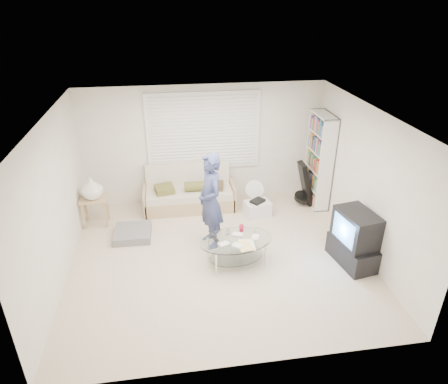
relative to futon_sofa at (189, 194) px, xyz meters
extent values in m
plane|color=#C0AD96|center=(0.37, -1.87, -0.30)|extent=(5.00, 5.00, 0.00)
cube|color=white|center=(0.37, 0.38, 0.95)|extent=(5.00, 0.02, 2.50)
cube|color=white|center=(0.37, -4.12, 0.95)|extent=(5.00, 0.02, 2.50)
cube|color=white|center=(-2.13, -1.87, 0.95)|extent=(0.02, 4.50, 2.50)
cube|color=white|center=(2.87, -1.87, 0.95)|extent=(0.02, 4.50, 2.50)
cube|color=white|center=(0.37, -1.87, 2.20)|extent=(5.00, 4.50, 0.02)
cube|color=white|center=(0.37, 0.35, 1.25)|extent=(2.32, 0.06, 1.62)
cube|color=black|center=(0.37, 0.34, 1.25)|extent=(2.20, 0.01, 1.50)
cube|color=silver|center=(0.37, 0.31, 1.25)|extent=(2.16, 0.04, 1.50)
cube|color=silver|center=(0.37, 0.33, 1.25)|extent=(2.32, 0.08, 1.62)
cube|color=tan|center=(0.00, -0.04, -0.16)|extent=(1.83, 0.73, 0.29)
cube|color=beige|center=(0.00, -0.06, 0.06)|extent=(1.75, 0.68, 0.15)
cube|color=beige|center=(0.00, 0.25, 0.34)|extent=(1.75, 0.20, 0.56)
cube|color=tan|center=(-0.91, -0.04, -0.05)|extent=(0.05, 0.73, 0.51)
cube|color=tan|center=(0.91, -0.04, -0.05)|extent=(0.05, 0.73, 0.51)
cube|color=#4D4C22|center=(-0.50, -0.09, 0.20)|extent=(0.43, 0.43, 0.13)
cylinder|color=#4D4C22|center=(0.14, -0.12, 0.24)|extent=(0.46, 0.20, 0.20)
cube|color=#463323|center=(0.55, -0.06, 0.19)|extent=(0.38, 0.38, 0.11)
cube|color=slate|center=(-1.13, -0.99, -0.23)|extent=(0.68, 0.68, 0.15)
cube|color=tan|center=(-1.85, -0.41, 0.26)|extent=(0.51, 0.41, 0.04)
cube|color=tan|center=(-2.06, -0.57, -0.03)|extent=(0.04, 0.04, 0.55)
cube|color=tan|center=(-1.65, -0.57, -0.03)|extent=(0.04, 0.04, 0.55)
cube|color=tan|center=(-2.06, -0.26, -0.03)|extent=(0.04, 0.04, 0.55)
cube|color=tan|center=(-1.65, -0.26, -0.03)|extent=(0.04, 0.04, 0.55)
imported|color=white|center=(-1.85, -0.41, 0.49)|extent=(0.41, 0.41, 0.43)
cube|color=white|center=(2.70, -0.21, 0.68)|extent=(0.31, 0.83, 1.97)
cube|color=black|center=(2.44, -0.25, 0.20)|extent=(0.35, 0.35, 0.95)
cylinder|color=black|center=(2.40, -0.25, -0.12)|extent=(0.35, 0.36, 0.17)
cylinder|color=white|center=(1.33, -0.22, -0.29)|extent=(0.26, 0.26, 0.03)
cylinder|color=white|center=(1.33, -0.22, -0.12)|extent=(0.04, 0.04, 0.33)
cylinder|color=white|center=(1.33, -0.22, 0.15)|extent=(0.40, 0.22, 0.39)
cylinder|color=white|center=(1.33, -0.22, 0.15)|extent=(0.11, 0.08, 0.10)
cube|color=white|center=(1.35, -0.54, -0.15)|extent=(0.56, 0.45, 0.30)
cube|color=black|center=(1.35, -0.54, 0.02)|extent=(0.34, 0.33, 0.05)
cube|color=black|center=(2.57, -2.33, -0.11)|extent=(0.62, 0.95, 0.39)
cube|color=black|center=(2.57, -2.33, 0.37)|extent=(0.61, 0.81, 0.57)
cube|color=#67BAF1|center=(2.34, -2.37, 0.37)|extent=(0.12, 0.56, 0.43)
ellipsoid|color=silver|center=(0.64, -2.05, 0.14)|extent=(1.33, 0.96, 0.02)
ellipsoid|color=silver|center=(0.64, -2.05, -0.17)|extent=(1.01, 0.73, 0.01)
cylinder|color=silver|center=(0.26, -2.36, -0.09)|extent=(0.03, 0.03, 0.43)
cylinder|color=silver|center=(1.09, -2.22, -0.09)|extent=(0.03, 0.03, 0.43)
cylinder|color=silver|center=(0.19, -1.87, -0.09)|extent=(0.03, 0.03, 0.43)
cylinder|color=silver|center=(1.02, -1.74, -0.09)|extent=(0.03, 0.03, 0.43)
cube|color=white|center=(0.41, -2.18, 0.17)|extent=(0.20, 0.17, 0.04)
cube|color=white|center=(0.68, -1.93, 0.17)|extent=(0.20, 0.16, 0.04)
cube|color=white|center=(0.96, -2.06, 0.17)|extent=(0.16, 0.20, 0.04)
cube|color=white|center=(0.62, -2.26, 0.17)|extent=(0.20, 0.19, 0.04)
cylinder|color=silver|center=(0.52, -1.87, 0.21)|extent=(0.07, 0.07, 0.11)
cylinder|color=#D6224C|center=(0.77, -1.80, 0.21)|extent=(0.07, 0.07, 0.12)
cube|color=black|center=(0.29, -1.97, 0.16)|extent=(0.11, 0.20, 0.02)
cube|color=white|center=(0.78, -2.23, 0.15)|extent=(0.26, 0.35, 0.01)
cube|color=#E4C970|center=(0.73, -2.26, 0.16)|extent=(0.29, 0.34, 0.01)
imported|color=navy|center=(0.29, -1.43, 0.57)|extent=(0.56, 0.72, 1.75)
camera|label=1|loc=(-0.38, -7.47, 3.82)|focal=32.00mm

